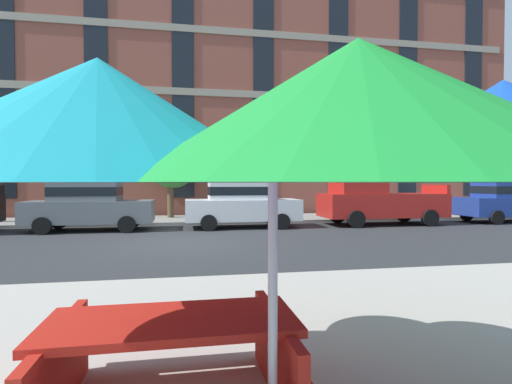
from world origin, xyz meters
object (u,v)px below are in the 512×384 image
sedan_white (241,203)px  sedan_blue (507,201)px  sedan_gray (90,205)px  pickup_red (377,200)px  street_tree_middle (173,159)px  picnic_table (172,356)px  patio_umbrella (273,145)px

sedan_white → sedan_blue: (11.97, 0.00, 0.00)m
sedan_white → sedan_gray: bearing=180.0°
pickup_red → street_tree_middle: 9.44m
sedan_gray → picnic_table: (3.32, -12.15, -0.46)m
sedan_gray → sedan_blue: size_ratio=1.00×
street_tree_middle → patio_umbrella: (1.07, -16.59, -0.90)m
sedan_blue → sedan_gray: bearing=180.0°
sedan_white → picnic_table: bearing=-100.5°
patio_umbrella → sedan_white: bearing=82.7°
sedan_white → patio_umbrella: patio_umbrella is taller
sedan_blue → patio_umbrella: size_ratio=1.17×
sedan_blue → street_tree_middle: size_ratio=1.01×
sedan_blue → patio_umbrella: 18.64m
sedan_gray → street_tree_middle: street_tree_middle is taller
patio_umbrella → sedan_gray: bearing=107.2°
sedan_blue → pickup_red: bearing=180.0°
picnic_table → sedan_blue: bearing=40.5°
sedan_gray → sedan_blue: same height
sedan_blue → street_tree_middle: street_tree_middle is taller
sedan_white → patio_umbrella: 12.85m
street_tree_middle → sedan_white: bearing=-55.2°
pickup_red → picnic_table: bearing=-123.2°
sedan_gray → picnic_table: size_ratio=2.44×
sedan_blue → picnic_table: bearing=-139.5°
sedan_gray → sedan_white: bearing=0.0°
sedan_white → street_tree_middle: size_ratio=1.01×
sedan_white → pickup_red: bearing=0.0°
pickup_red → sedan_blue: bearing=-0.0°
pickup_red → street_tree_middle: bearing=155.2°
sedan_gray → pickup_red: size_ratio=0.86×
sedan_white → picnic_table: sedan_white is taller
sedan_gray → patio_umbrella: bearing=-72.8°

